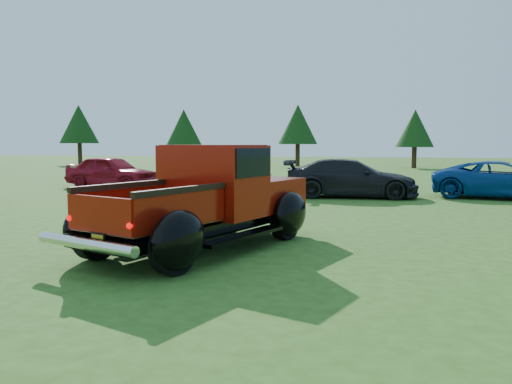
# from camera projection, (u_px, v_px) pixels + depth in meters

# --- Properties ---
(ground) EXTENTS (120.00, 120.00, 0.00)m
(ground) POSITION_uv_depth(u_px,v_px,m) (246.00, 238.00, 9.85)
(ground) COLOR #304E16
(ground) RESTS_ON ground
(tree_far_west) EXTENTS (3.33, 3.33, 5.20)m
(tree_far_west) POSITION_uv_depth(u_px,v_px,m) (79.00, 124.00, 43.30)
(tree_far_west) COLOR #332114
(tree_far_west) RESTS_ON ground
(tree_west) EXTENTS (2.94, 2.94, 4.60)m
(tree_west) POSITION_uv_depth(u_px,v_px,m) (184.00, 128.00, 40.27)
(tree_west) COLOR #332114
(tree_west) RESTS_ON ground
(tree_mid_left) EXTENTS (3.20, 3.20, 5.00)m
(tree_mid_left) POSITION_uv_depth(u_px,v_px,m) (298.00, 125.00, 40.31)
(tree_mid_left) COLOR #332114
(tree_mid_left) RESTS_ON ground
(tree_mid_right) EXTENTS (2.82, 2.82, 4.40)m
(tree_mid_right) POSITION_uv_depth(u_px,v_px,m) (415.00, 129.00, 37.49)
(tree_mid_right) COLOR #332114
(tree_mid_right) RESTS_ON ground
(pickup_truck) EXTENTS (3.68, 5.25, 1.83)m
(pickup_truck) POSITION_uv_depth(u_px,v_px,m) (213.00, 198.00, 9.08)
(pickup_truck) COLOR black
(pickup_truck) RESTS_ON ground
(show_car_red) EXTENTS (4.18, 2.25, 1.35)m
(show_car_red) POSITION_uv_depth(u_px,v_px,m) (111.00, 172.00, 20.90)
(show_car_red) COLOR maroon
(show_car_red) RESTS_ON ground
(show_car_yellow) EXTENTS (3.93, 1.87, 1.24)m
(show_car_yellow) POSITION_uv_depth(u_px,v_px,m) (222.00, 176.00, 19.10)
(show_car_yellow) COLOR #B97C18
(show_car_yellow) RESTS_ON ground
(show_car_grey) EXTENTS (4.62, 2.07, 1.32)m
(show_car_grey) POSITION_uv_depth(u_px,v_px,m) (351.00, 178.00, 17.22)
(show_car_grey) COLOR black
(show_car_grey) RESTS_ON ground
(show_car_blue) EXTENTS (4.86, 2.94, 1.26)m
(show_car_blue) POSITION_uv_depth(u_px,v_px,m) (503.00, 180.00, 16.85)
(show_car_blue) COLOR navy
(show_car_blue) RESTS_ON ground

